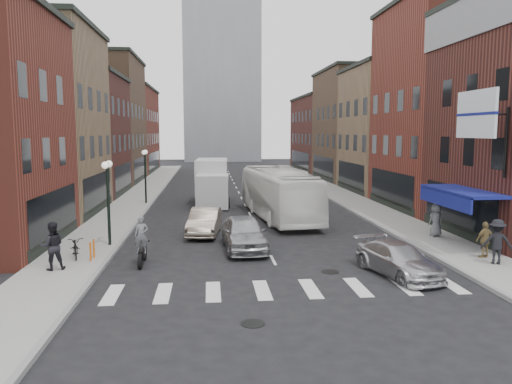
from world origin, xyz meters
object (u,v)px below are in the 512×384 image
parked_bicycle (76,247)px  transit_bus (278,193)px  motorcycle_rider (142,242)px  ped_right_a (497,242)px  sedan_left_near (244,233)px  sedan_left_far (205,222)px  ped_right_c (436,220)px  bike_rack (92,250)px  streetlamp_near (108,187)px  ped_left_solo (52,246)px  curb_car (398,259)px  ped_right_b (485,240)px  streetlamp_far (145,166)px  box_truck (212,182)px  billboard_sign (478,116)px

parked_bicycle → transit_bus: bearing=27.7°
motorcycle_rider → transit_bus: size_ratio=0.18×
motorcycle_rider → ped_right_a: motorcycle_rider is taller
ped_right_a → sedan_left_near: bearing=-3.3°
sedan_left_far → ped_right_c: bearing=-4.0°
bike_rack → ped_right_c: bearing=10.7°
streetlamp_near → sedan_left_far: size_ratio=0.97×
transit_bus → ped_left_solo: bearing=-138.2°
curb_car → ped_right_c: 7.47m
sedan_left_far → parked_bicycle: (-5.44, -4.93, -0.10)m
ped_left_solo → motorcycle_rider: bearing=176.6°
curb_car → ped_right_b: (4.44, 1.67, 0.31)m
streetlamp_far → box_truck: 5.11m
box_truck → transit_bus: size_ratio=0.68×
box_truck → sedan_left_near: box_truck is taller
transit_bus → ped_right_b: 13.52m
ped_left_solo → sedan_left_near: bearing=-177.0°
ped_right_a → ped_right_c: 5.37m
streetlamp_near → curb_car: streetlamp_near is taller
curb_car → ped_right_a: size_ratio=2.33×
motorcycle_rider → parked_bicycle: motorcycle_rider is taller
transit_bus → curb_car: (2.79, -13.08, -0.96)m
ped_right_b → parked_bicycle: bearing=-18.5°
sedan_left_near → ped_left_solo: size_ratio=2.47×
transit_bus → ped_right_b: bearing=-63.9°
streetlamp_far → sedan_left_far: size_ratio=0.97×
streetlamp_far → ped_right_b: size_ratio=2.66×
bike_rack → transit_bus: size_ratio=0.07×
billboard_sign → ped_left_solo: 18.07m
streetlamp_near → ped_right_c: size_ratio=2.42×
bike_rack → transit_bus: bearing=47.4°
bike_rack → curb_car: size_ratio=0.19×
ped_left_solo → ped_right_a: (17.59, -0.80, -0.03)m
streetlamp_near → transit_bus: streetlamp_near is taller
box_truck → ped_right_a: (11.29, -19.09, -0.58)m
billboard_sign → parked_bicycle: size_ratio=2.15×
parked_bicycle → ped_right_c: bearing=-7.4°
ped_right_c → bike_rack: bearing=-5.9°
box_truck → transit_bus: 7.88m
box_truck → sedan_left_far: box_truck is taller
motorcycle_rider → ped_right_c: (14.29, 3.62, 0.05)m
billboard_sign → ped_right_a: 5.29m
streetlamp_far → transit_bus: size_ratio=0.36×
billboard_sign → transit_bus: size_ratio=0.33×
bike_rack → sedan_left_far: (4.66, 5.37, 0.15)m
ped_right_a → ped_right_b: 0.99m
billboard_sign → sedan_left_near: 11.34m
transit_bus → streetlamp_near: bearing=-147.1°
streetlamp_far → ped_right_c: 21.25m
box_truck → sedan_left_far: size_ratio=1.82×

